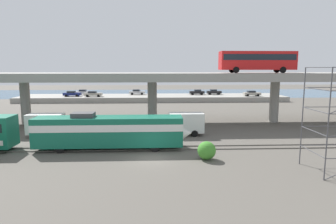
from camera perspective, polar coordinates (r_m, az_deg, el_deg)
ground_plane at (r=30.50m, az=-3.11°, el=-8.94°), size 260.00×260.00×0.00m
rail_strip_near at (r=33.61m, az=-3.08°, el=-7.18°), size 110.00×0.12×0.12m
rail_strip_far at (r=35.04m, az=-3.07°, el=-6.53°), size 110.00×0.12×0.12m
train_locomotive at (r=34.08m, az=-9.75°, el=-3.39°), size 17.39×3.04×4.18m
highway_overpass at (r=49.14m, az=-3.03°, el=6.39°), size 96.00×10.65×8.24m
transit_bus_on_overpass at (r=50.66m, az=16.55°, el=9.44°), size 12.00×2.68×3.40m
service_truck_west at (r=42.71m, az=-21.04°, el=-2.20°), size 6.80×2.46×3.04m
service_truck_east at (r=40.69m, az=2.25°, el=-2.15°), size 6.80×2.46×3.04m
pier_parking_lot at (r=84.53m, az=-2.88°, el=2.69°), size 72.64×12.65×1.36m
parked_car_0 at (r=83.14m, az=-13.99°, el=3.36°), size 4.67×1.96×1.50m
parked_car_1 at (r=89.86m, az=-15.94°, el=3.65°), size 4.19×1.85×1.50m
parked_car_2 at (r=87.26m, az=5.51°, el=3.80°), size 4.22×2.00×1.50m
parked_car_3 at (r=85.56m, az=15.59°, el=3.44°), size 4.56×1.97×1.50m
parked_car_4 at (r=85.23m, az=-17.73°, el=3.33°), size 4.55×1.97×1.50m
parked_car_5 at (r=88.32m, az=8.68°, el=3.80°), size 4.12×1.93×1.50m
parked_car_6 at (r=87.45m, az=-5.90°, el=3.81°), size 4.48×1.96×1.50m
harbor_water at (r=107.50m, az=-2.85°, el=3.56°), size 140.00×36.00×0.01m
shrub_right at (r=30.41m, az=7.33°, el=-7.25°), size 1.83×1.83×1.83m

